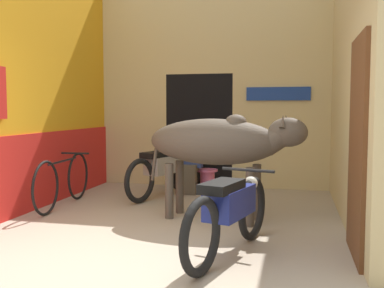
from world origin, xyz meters
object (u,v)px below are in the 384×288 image
(motorcycle_far, at_px, (162,170))
(shopkeeper_seated, at_px, (189,158))
(cow, at_px, (220,143))
(motorcycle_near, at_px, (230,210))
(plastic_stool, at_px, (207,180))
(bicycle, at_px, (63,181))

(motorcycle_far, relative_size, shopkeeper_seated, 1.52)
(cow, bearing_deg, motorcycle_near, -76.44)
(shopkeeper_seated, distance_m, plastic_stool, 0.52)
(motorcycle_near, xyz_separation_m, plastic_stool, (-0.85, 3.25, -0.24))
(cow, relative_size, shopkeeper_seated, 1.82)
(motorcycle_near, distance_m, plastic_stool, 3.36)
(cow, xyz_separation_m, motorcycle_near, (0.33, -1.36, -0.54))
(bicycle, xyz_separation_m, shopkeeper_seated, (1.54, 1.42, 0.22))
(bicycle, bearing_deg, shopkeeper_seated, 42.82)
(cow, distance_m, shopkeeper_seated, 1.91)
(cow, distance_m, motorcycle_far, 1.80)
(shopkeeper_seated, bearing_deg, motorcycle_far, -130.17)
(cow, bearing_deg, bicycle, 173.50)
(motorcycle_far, bearing_deg, plastic_stool, 44.59)
(motorcycle_far, relative_size, plastic_stool, 4.51)
(bicycle, relative_size, shopkeeper_seated, 1.58)
(motorcycle_far, xyz_separation_m, bicycle, (-1.19, -1.01, -0.06))
(bicycle, relative_size, plastic_stool, 4.69)
(bicycle, bearing_deg, motorcycle_far, 40.41)
(motorcycle_near, height_order, shopkeeper_seated, shopkeeper_seated)
(motorcycle_near, distance_m, motorcycle_far, 3.02)
(motorcycle_near, height_order, plastic_stool, motorcycle_near)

